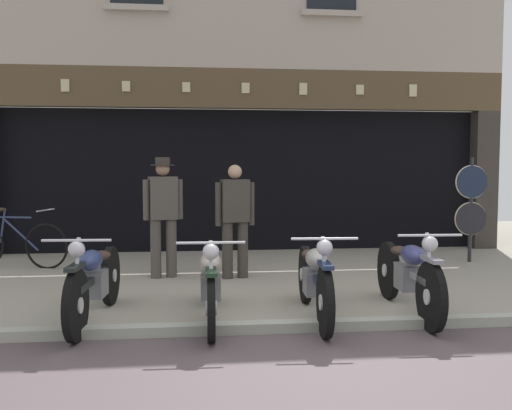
{
  "coord_description": "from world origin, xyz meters",
  "views": [
    {
      "loc": [
        -0.9,
        -5.17,
        1.58
      ],
      "look_at": [
        -0.07,
        2.54,
        1.04
      ],
      "focal_mm": 39.87,
      "sensor_mm": 36.0,
      "label": 1
    }
  ],
  "objects_px": {
    "motorcycle_center_left": "(211,281)",
    "motorcycle_center_right": "(408,273)",
    "motorcycle_center": "(314,277)",
    "leaning_bicycle": "(14,243)",
    "salesman_left": "(163,211)",
    "shopkeeper_center": "(235,216)",
    "advert_board_near": "(156,162)",
    "motorcycle_left": "(95,279)",
    "tyre_sign_pole": "(471,202)"
  },
  "relations": [
    {
      "from": "motorcycle_center_left",
      "to": "motorcycle_center_right",
      "type": "distance_m",
      "value": 2.1
    },
    {
      "from": "motorcycle_center",
      "to": "leaning_bicycle",
      "type": "distance_m",
      "value": 5.28
    },
    {
      "from": "salesman_left",
      "to": "shopkeeper_center",
      "type": "height_order",
      "value": "salesman_left"
    },
    {
      "from": "advert_board_near",
      "to": "motorcycle_center",
      "type": "bearing_deg",
      "value": -68.4
    },
    {
      "from": "motorcycle_left",
      "to": "shopkeeper_center",
      "type": "xyz_separation_m",
      "value": [
        1.57,
        2.07,
        0.44
      ]
    },
    {
      "from": "motorcycle_left",
      "to": "tyre_sign_pole",
      "type": "relative_size",
      "value": 1.2
    },
    {
      "from": "motorcycle_center",
      "to": "shopkeeper_center",
      "type": "distance_m",
      "value": 2.34
    },
    {
      "from": "salesman_left",
      "to": "motorcycle_center",
      "type": "bearing_deg",
      "value": 111.17
    },
    {
      "from": "motorcycle_center",
      "to": "advert_board_near",
      "type": "relative_size",
      "value": 1.83
    },
    {
      "from": "leaning_bicycle",
      "to": "salesman_left",
      "type": "bearing_deg",
      "value": 81.59
    },
    {
      "from": "salesman_left",
      "to": "advert_board_near",
      "type": "bearing_deg",
      "value": -98.22
    },
    {
      "from": "motorcycle_center_left",
      "to": "motorcycle_center",
      "type": "height_order",
      "value": "motorcycle_center"
    },
    {
      "from": "motorcycle_center",
      "to": "shopkeeper_center",
      "type": "height_order",
      "value": "shopkeeper_center"
    },
    {
      "from": "shopkeeper_center",
      "to": "advert_board_near",
      "type": "bearing_deg",
      "value": -74.19
    },
    {
      "from": "motorcycle_left",
      "to": "tyre_sign_pole",
      "type": "bearing_deg",
      "value": -147.2
    },
    {
      "from": "motorcycle_center_right",
      "to": "salesman_left",
      "type": "bearing_deg",
      "value": -37.56
    },
    {
      "from": "motorcycle_left",
      "to": "salesman_left",
      "type": "height_order",
      "value": "salesman_left"
    },
    {
      "from": "motorcycle_center_right",
      "to": "motorcycle_center_left",
      "type": "bearing_deg",
      "value": 4.11
    },
    {
      "from": "motorcycle_center_left",
      "to": "motorcycle_center",
      "type": "distance_m",
      "value": 1.07
    },
    {
      "from": "motorcycle_center_left",
      "to": "leaning_bicycle",
      "type": "height_order",
      "value": "leaning_bicycle"
    },
    {
      "from": "leaning_bicycle",
      "to": "shopkeeper_center",
      "type": "bearing_deg",
      "value": 86.12
    },
    {
      "from": "motorcycle_center",
      "to": "tyre_sign_pole",
      "type": "bearing_deg",
      "value": -132.9
    },
    {
      "from": "tyre_sign_pole",
      "to": "motorcycle_center_right",
      "type": "bearing_deg",
      "value": -126.27
    },
    {
      "from": "motorcycle_center_right",
      "to": "advert_board_near",
      "type": "height_order",
      "value": "advert_board_near"
    },
    {
      "from": "motorcycle_left",
      "to": "motorcycle_center_right",
      "type": "height_order",
      "value": "motorcycle_center_right"
    },
    {
      "from": "motorcycle_left",
      "to": "shopkeeper_center",
      "type": "relative_size",
      "value": 1.29
    },
    {
      "from": "salesman_left",
      "to": "leaning_bicycle",
      "type": "xyz_separation_m",
      "value": [
        -2.35,
        1.07,
        -0.56
      ]
    },
    {
      "from": "motorcycle_center",
      "to": "shopkeeper_center",
      "type": "relative_size",
      "value": 1.26
    },
    {
      "from": "shopkeeper_center",
      "to": "tyre_sign_pole",
      "type": "bearing_deg",
      "value": -176.3
    },
    {
      "from": "leaning_bicycle",
      "to": "motorcycle_left",
      "type": "bearing_deg",
      "value": 44.59
    },
    {
      "from": "motorcycle_left",
      "to": "tyre_sign_pole",
      "type": "xyz_separation_m",
      "value": [
        5.49,
        2.98,
        0.56
      ]
    },
    {
      "from": "salesman_left",
      "to": "motorcycle_center_right",
      "type": "bearing_deg",
      "value": 125.65
    },
    {
      "from": "motorcycle_center_left",
      "to": "salesman_left",
      "type": "height_order",
      "value": "salesman_left"
    },
    {
      "from": "motorcycle_center",
      "to": "motorcycle_center_right",
      "type": "height_order",
      "value": "motorcycle_center_right"
    },
    {
      "from": "motorcycle_center_left",
      "to": "shopkeeper_center",
      "type": "height_order",
      "value": "shopkeeper_center"
    },
    {
      "from": "shopkeeper_center",
      "to": "leaning_bicycle",
      "type": "height_order",
      "value": "shopkeeper_center"
    },
    {
      "from": "salesman_left",
      "to": "tyre_sign_pole",
      "type": "height_order",
      "value": "tyre_sign_pole"
    },
    {
      "from": "advert_board_near",
      "to": "motorcycle_center_right",
      "type": "bearing_deg",
      "value": -58.37
    },
    {
      "from": "tyre_sign_pole",
      "to": "motorcycle_left",
      "type": "bearing_deg",
      "value": -151.49
    },
    {
      "from": "advert_board_near",
      "to": "tyre_sign_pole",
      "type": "bearing_deg",
      "value": -18.81
    },
    {
      "from": "motorcycle_left",
      "to": "motorcycle_center_left",
      "type": "distance_m",
      "value": 1.17
    },
    {
      "from": "motorcycle_center",
      "to": "salesman_left",
      "type": "relative_size",
      "value": 1.19
    },
    {
      "from": "motorcycle_center_left",
      "to": "shopkeeper_center",
      "type": "distance_m",
      "value": 2.26
    },
    {
      "from": "motorcycle_left",
      "to": "motorcycle_center",
      "type": "distance_m",
      "value": 2.24
    },
    {
      "from": "motorcycle_center",
      "to": "tyre_sign_pole",
      "type": "height_order",
      "value": "tyre_sign_pole"
    },
    {
      "from": "salesman_left",
      "to": "motorcycle_left",
      "type": "bearing_deg",
      "value": 61.3
    },
    {
      "from": "tyre_sign_pole",
      "to": "leaning_bicycle",
      "type": "bearing_deg",
      "value": 177.62
    },
    {
      "from": "motorcycle_center_right",
      "to": "salesman_left",
      "type": "distance_m",
      "value": 3.56
    },
    {
      "from": "motorcycle_center_left",
      "to": "salesman_left",
      "type": "distance_m",
      "value": 2.46
    },
    {
      "from": "motorcycle_left",
      "to": "shopkeeper_center",
      "type": "bearing_deg",
      "value": -122.94
    }
  ]
}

